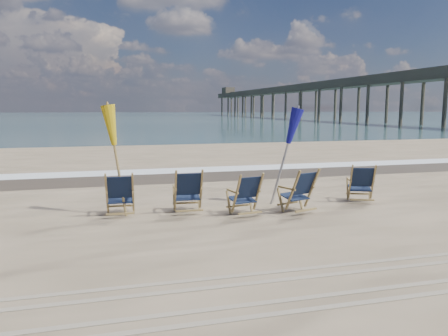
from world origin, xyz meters
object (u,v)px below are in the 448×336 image
at_px(beach_chair_1, 201,191).
at_px(fishing_pier, 313,97).
at_px(beach_chair_4, 373,184).
at_px(beach_chair_2, 258,193).
at_px(umbrella_yellow, 117,131).
at_px(beach_chair_3, 312,190).
at_px(beach_chair_0, 133,194).
at_px(umbrella_blue, 284,129).

bearing_deg(beach_chair_1, fishing_pier, -114.83).
distance_m(beach_chair_4, fishing_pier, 80.41).
xyz_separation_m(beach_chair_1, beach_chair_2, (1.17, -0.47, -0.03)).
bearing_deg(umbrella_yellow, beach_chair_3, -10.80).
height_order(beach_chair_4, umbrella_yellow, umbrella_yellow).
height_order(beach_chair_0, umbrella_yellow, umbrella_yellow).
xyz_separation_m(beach_chair_3, umbrella_yellow, (-4.19, 0.80, 1.34)).
height_order(beach_chair_2, beach_chair_3, beach_chair_3).
distance_m(umbrella_yellow, fishing_pier, 82.82).
bearing_deg(beach_chair_4, fishing_pier, -94.28).
xyz_separation_m(beach_chair_3, beach_chair_4, (1.86, 0.45, -0.02)).
distance_m(beach_chair_0, fishing_pier, 82.89).
bearing_deg(beach_chair_1, beach_chair_3, 171.22).
bearing_deg(beach_chair_4, beach_chair_0, 19.41).
distance_m(beach_chair_4, umbrella_blue, 2.60).
bearing_deg(beach_chair_1, beach_chair_2, 161.57).
height_order(beach_chair_1, beach_chair_2, beach_chair_1).
xyz_separation_m(beach_chair_0, fishing_pier, (40.18, 72.38, 4.16)).
bearing_deg(umbrella_yellow, beach_chair_0, -30.52).
bearing_deg(fishing_pier, beach_chair_1, -118.10).
height_order(umbrella_yellow, fishing_pier, fishing_pier).
relative_size(beach_chair_2, beach_chair_3, 0.94).
bearing_deg(beach_chair_4, umbrella_yellow, 17.85).
relative_size(beach_chair_0, beach_chair_2, 1.03).
relative_size(beach_chair_1, beach_chair_3, 1.00).
distance_m(beach_chair_2, beach_chair_4, 3.14).
relative_size(beach_chair_0, umbrella_yellow, 0.41).
height_order(beach_chair_2, beach_chair_4, beach_chair_4).
distance_m(beach_chair_1, umbrella_yellow, 2.23).
distance_m(beach_chair_1, umbrella_blue, 2.51).
relative_size(beach_chair_4, fishing_pier, 0.01).
height_order(beach_chair_3, umbrella_blue, umbrella_blue).
distance_m(beach_chair_4, umbrella_yellow, 6.21).
bearing_deg(beach_chair_0, beach_chair_4, -177.72).
relative_size(beach_chair_4, umbrella_yellow, 0.41).
relative_size(beach_chair_2, umbrella_blue, 0.40).
bearing_deg(beach_chair_3, umbrella_yellow, -28.57).
bearing_deg(beach_chair_3, beach_chair_0, -26.88).
relative_size(beach_chair_1, umbrella_yellow, 0.42).
bearing_deg(beach_chair_0, umbrella_blue, -171.51).
distance_m(beach_chair_1, beach_chair_4, 4.28).
bearing_deg(beach_chair_2, beach_chair_0, -22.44).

